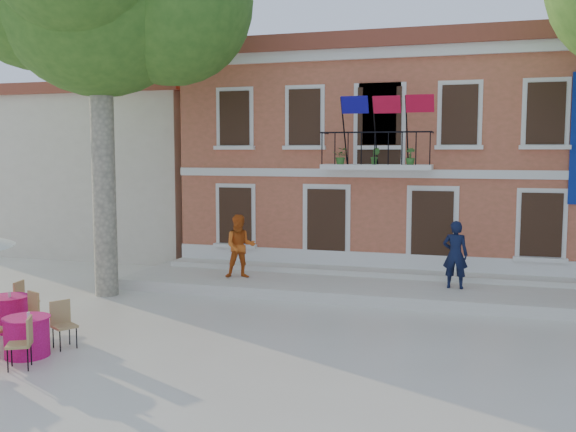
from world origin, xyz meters
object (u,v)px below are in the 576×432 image
at_px(pedestrian_navy, 455,255).
at_px(pedestrian_orange, 240,246).
at_px(cafe_table_3, 8,311).
at_px(cafe_table_0, 27,334).

height_order(pedestrian_navy, pedestrian_orange, pedestrian_orange).
distance_m(pedestrian_navy, cafe_table_3, 11.11).
relative_size(cafe_table_0, cafe_table_3, 1.01).
height_order(pedestrian_navy, cafe_table_3, pedestrian_navy).
xyz_separation_m(pedestrian_navy, pedestrian_orange, (-6.02, -0.29, 0.01)).
bearing_deg(cafe_table_0, pedestrian_orange, 76.31).
relative_size(pedestrian_navy, cafe_table_0, 0.97).
distance_m(cafe_table_0, cafe_table_3, 2.12).
height_order(pedestrian_navy, cafe_table_0, pedestrian_navy).
distance_m(pedestrian_navy, pedestrian_orange, 6.03).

